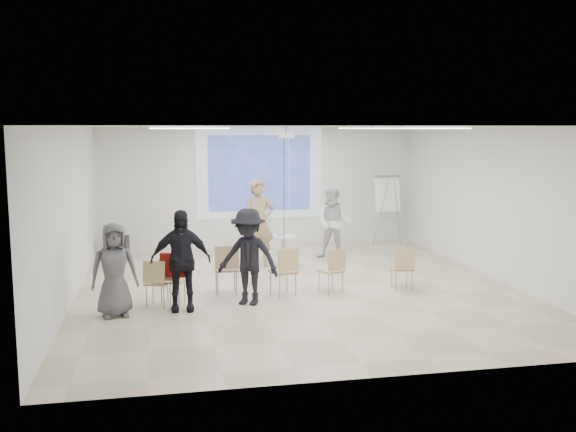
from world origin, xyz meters
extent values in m
cube|color=beige|center=(0.00, 0.00, -0.05)|extent=(8.00, 9.00, 0.10)
cube|color=white|center=(0.00, 0.00, 3.05)|extent=(8.00, 9.00, 0.10)
cube|color=silver|center=(0.00, 4.55, 1.50)|extent=(8.00, 0.10, 3.00)
cube|color=silver|center=(-4.05, 0.00, 1.50)|extent=(0.10, 9.00, 3.00)
cube|color=silver|center=(4.05, 0.00, 1.50)|extent=(0.10, 9.00, 3.00)
cube|color=silver|center=(0.00, 4.49, 1.85)|extent=(3.20, 0.01, 2.30)
cube|color=#3048A5|center=(0.00, 4.47, 1.85)|extent=(2.60, 0.01, 1.90)
cylinder|color=white|center=(0.15, 2.04, 0.02)|extent=(0.52, 0.52, 0.04)
cylinder|color=white|center=(0.15, 2.04, 0.31)|extent=(0.14, 0.14, 0.58)
cylinder|color=silver|center=(0.15, 2.04, 0.62)|extent=(0.70, 0.70, 0.04)
cube|color=white|center=(0.18, 2.00, 0.64)|extent=(0.20, 0.16, 0.01)
cube|color=#4090C2|center=(0.10, 2.12, 0.65)|extent=(0.19, 0.21, 0.01)
imported|color=tan|center=(-0.41, 1.98, 1.07)|extent=(0.78, 0.53, 2.14)
imported|color=white|center=(1.39, 2.45, 0.93)|extent=(1.14, 1.06, 1.87)
cube|color=silver|center=(-0.23, 2.23, 1.41)|extent=(0.04, 0.12, 0.04)
cube|color=white|center=(1.21, 2.70, 1.26)|extent=(0.08, 0.11, 0.04)
cube|color=tan|center=(-2.54, -0.81, 0.40)|extent=(0.48, 0.48, 0.04)
cube|color=tan|center=(-2.60, -0.98, 0.63)|extent=(0.38, 0.20, 0.36)
cylinder|color=gray|center=(-2.74, -0.90, 0.20)|extent=(0.03, 0.03, 0.39)
cylinder|color=gray|center=(-2.45, -1.00, 0.20)|extent=(0.03, 0.03, 0.39)
cylinder|color=#96999E|center=(-2.63, -0.61, 0.20)|extent=(0.03, 0.03, 0.39)
cylinder|color=gray|center=(-2.34, -0.72, 0.20)|extent=(0.03, 0.03, 0.39)
cube|color=tan|center=(-2.29, -0.70, 0.40)|extent=(0.48, 0.48, 0.04)
cube|color=tan|center=(-2.35, -0.87, 0.63)|extent=(0.38, 0.20, 0.36)
cylinder|color=#93959B|center=(-2.49, -0.79, 0.20)|extent=(0.03, 0.03, 0.39)
cylinder|color=gray|center=(-2.20, -0.89, 0.20)|extent=(0.03, 0.03, 0.39)
cylinder|color=#93959B|center=(-2.38, -0.50, 0.20)|extent=(0.03, 0.03, 0.39)
cylinder|color=gray|center=(-2.10, -0.61, 0.20)|extent=(0.03, 0.03, 0.39)
cube|color=tan|center=(-1.34, -0.19, 0.45)|extent=(0.43, 0.43, 0.04)
cube|color=tan|center=(-1.34, -0.39, 0.70)|extent=(0.42, 0.09, 0.40)
cylinder|color=#92969A|center=(-1.51, -0.36, 0.22)|extent=(0.02, 0.02, 0.44)
cylinder|color=gray|center=(-1.17, -0.36, 0.22)|extent=(0.02, 0.02, 0.44)
cylinder|color=gray|center=(-1.51, -0.02, 0.22)|extent=(0.02, 0.02, 0.44)
cylinder|color=gray|center=(-1.16, -0.02, 0.22)|extent=(0.02, 0.02, 0.44)
cube|color=tan|center=(-0.35, -0.54, 0.44)|extent=(0.52, 0.52, 0.04)
cube|color=tan|center=(-0.29, -0.72, 0.68)|extent=(0.41, 0.21, 0.39)
cylinder|color=#97999F|center=(-0.46, -0.75, 0.21)|extent=(0.03, 0.03, 0.43)
cylinder|color=gray|center=(-0.15, -0.65, 0.21)|extent=(0.03, 0.03, 0.43)
cylinder|color=gray|center=(-0.56, -0.43, 0.21)|extent=(0.03, 0.03, 0.43)
cylinder|color=gray|center=(-0.25, -0.33, 0.21)|extent=(0.03, 0.03, 0.43)
cube|color=tan|center=(0.54, -0.49, 0.41)|extent=(0.49, 0.49, 0.04)
cube|color=tan|center=(0.60, -0.66, 0.63)|extent=(0.38, 0.21, 0.36)
cylinder|color=gray|center=(0.45, -0.69, 0.20)|extent=(0.03, 0.03, 0.40)
cylinder|color=gray|center=(0.74, -0.58, 0.20)|extent=(0.03, 0.03, 0.40)
cylinder|color=gray|center=(0.34, -0.41, 0.20)|extent=(0.03, 0.03, 0.40)
cylinder|color=gray|center=(0.62, -0.29, 0.20)|extent=(0.03, 0.03, 0.40)
cube|color=tan|center=(1.89, -0.52, 0.40)|extent=(0.40, 0.40, 0.04)
cube|color=tan|center=(1.87, -0.69, 0.62)|extent=(0.37, 0.10, 0.35)
cylinder|color=gray|center=(1.73, -0.66, 0.19)|extent=(0.02, 0.02, 0.39)
cylinder|color=#94979C|center=(2.02, -0.68, 0.19)|extent=(0.02, 0.02, 0.39)
cylinder|color=gray|center=(1.75, -0.36, 0.19)|extent=(0.02, 0.02, 0.39)
cylinder|color=#93969B|center=(2.05, -0.38, 0.19)|extent=(0.02, 0.02, 0.39)
cube|color=#AE1A15|center=(-2.29, -0.92, 0.72)|extent=(0.42, 0.23, 0.40)
imported|color=black|center=(-1.34, -0.17, 0.48)|extent=(0.33, 0.24, 0.03)
imported|color=black|center=(-2.17, -1.12, 0.96)|extent=(1.14, 0.71, 1.91)
imported|color=black|center=(-1.04, -0.97, 0.93)|extent=(1.37, 1.16, 1.86)
imported|color=#57565B|center=(-3.21, -1.25, 0.84)|extent=(0.91, 0.68, 1.68)
cylinder|color=gray|center=(2.91, 3.60, 0.84)|extent=(0.33, 0.17, 1.66)
cylinder|color=gray|center=(3.38, 3.64, 0.84)|extent=(0.30, 0.22, 1.66)
cylinder|color=#969A9F|center=(3.12, 3.92, 0.84)|extent=(0.05, 0.37, 1.65)
cube|color=white|center=(3.13, 3.73, 1.36)|extent=(0.67, 0.25, 0.93)
cube|color=gray|center=(3.13, 3.77, 1.78)|extent=(0.68, 0.11, 0.06)
cube|color=black|center=(-3.47, 3.68, 0.25)|extent=(0.51, 0.43, 0.45)
cube|color=gray|center=(-3.47, 3.68, 0.58)|extent=(0.36, 0.32, 0.20)
cylinder|color=black|center=(-3.67, 3.58, 0.03)|extent=(0.06, 0.06, 0.05)
cylinder|color=black|center=(-3.31, 3.52, 0.03)|extent=(0.06, 0.06, 0.05)
cylinder|color=black|center=(-3.63, 3.85, 0.03)|extent=(0.06, 0.06, 0.05)
cylinder|color=black|center=(-3.27, 3.79, 0.03)|extent=(0.06, 0.06, 0.05)
cube|color=white|center=(0.10, 1.50, 2.82)|extent=(0.30, 0.25, 0.10)
cylinder|color=gray|center=(0.10, 1.50, 2.93)|extent=(0.04, 0.04, 0.14)
cylinder|color=black|center=(0.04, 1.42, 1.39)|extent=(0.01, 0.01, 2.77)
cylinder|color=white|center=(0.14, 1.40, 1.39)|extent=(0.01, 0.01, 2.77)
cube|color=white|center=(-2.00, 2.00, 2.97)|extent=(1.20, 0.30, 0.02)
cube|color=white|center=(2.00, 2.00, 2.97)|extent=(1.20, 0.30, 0.02)
cube|color=white|center=(-2.00, -1.50, 2.97)|extent=(1.20, 0.30, 0.02)
cube|color=white|center=(2.00, -1.50, 2.97)|extent=(1.20, 0.30, 0.02)
camera|label=1|loc=(-2.44, -11.51, 2.97)|focal=40.00mm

